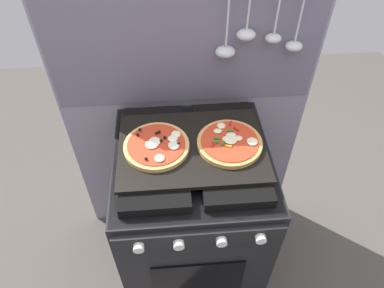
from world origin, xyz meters
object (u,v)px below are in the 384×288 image
Objects in this scene: baking_tray at (192,147)px; pizza_right at (230,142)px; pizza_left at (157,145)px; stove at (192,216)px.

pizza_right reaches higher than baking_tray.
baking_tray is 2.26× the size of pizza_left.
pizza_left is at bearing 178.38° from baking_tray.
pizza_left is 1.00× the size of pizza_right.
pizza_left is at bearing 178.21° from pizza_right.
baking_tray reaches higher than stove.
baking_tray is (0.00, 0.00, 0.46)m from stove.
stove is at bearing -90.00° from baking_tray.
stove is 0.50m from pizza_right.
pizza_left is (-0.13, 0.00, 0.02)m from baking_tray.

